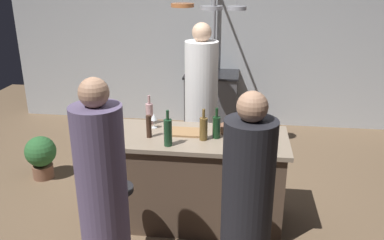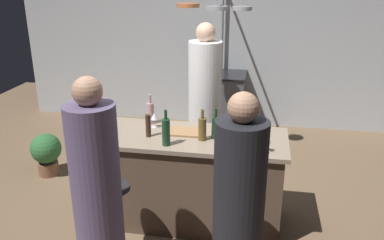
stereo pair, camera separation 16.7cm
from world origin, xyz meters
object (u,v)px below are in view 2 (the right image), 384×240
Objects in this scene: mixing_bowl_wooden at (226,129)px; wine_bottle_red at (215,127)px; wine_bottle_amber at (202,128)px; wine_glass_by_chef at (154,117)px; wine_bottle_green at (166,132)px; mixing_bowl_blue at (238,140)px; cutting_board at (185,132)px; pepper_mill at (148,126)px; potted_plant at (46,152)px; wine_glass_near_right_guest at (255,139)px; guest_right at (238,217)px; guest_left at (97,198)px; bar_stool_left at (117,217)px; chef at (205,106)px; stove_range at (218,102)px; wine_bottle_rose at (150,113)px; bar_stool_right at (242,230)px; wine_glass_near_left_guest at (267,140)px.

wine_bottle_red is at bearing -122.44° from mixing_bowl_wooden.
wine_glass_by_chef is at bearing 155.62° from wine_bottle_amber.
mixing_bowl_blue is at bearing 12.21° from wine_bottle_green.
pepper_mill is at bearing -155.59° from cutting_board.
pepper_mill is at bearing -173.87° from wine_bottle_red.
wine_bottle_green reaches higher than pepper_mill.
potted_plant is 2.33m from mixing_bowl_wooden.
wine_glass_near_right_guest is (0.97, -0.14, 0.00)m from pepper_mill.
guest_right is 0.97× the size of guest_left.
wine_bottle_amber is (0.64, 0.55, 0.63)m from bar_stool_left.
chef is 1.97m from potted_plant.
chef is 5.56× the size of wine_bottle_green.
wine_bottle_red reaches higher than mixing_bowl_wooden.
wine_bottle_rose is (-0.44, -2.20, 0.57)m from stove_range.
guest_left reaches higher than bar_stool_right.
pepper_mill is (-0.31, -0.14, 0.10)m from cutting_board.
guest_left is 1.31m from mixing_bowl_blue.
wine_bottle_red reaches higher than pepper_mill.
pepper_mill is 0.71× the size of wine_bottle_rose.
wine_glass_by_chef reaches higher than cutting_board.
potted_plant is (-2.38, 1.65, -0.47)m from guest_right.
cutting_board is (0.46, 0.68, 0.53)m from bar_stool_left.
wine_bottle_amber is 2.00× the size of wine_glass_by_chef.
wine_glass_near_left_guest is (0.86, 0.02, -0.02)m from wine_bottle_green.
wine_glass_by_chef is at bearing 162.57° from mixing_bowl_blue.
potted_plant is 1.71m from wine_glass_by_chef.
wine_bottle_red is 0.18m from mixing_bowl_wooden.
bar_stool_left is 0.98m from cutting_board.
cutting_board is 0.72m from wine_glass_near_right_guest.
stove_range is at bearing 81.80° from pepper_mill.
wine_bottle_red is (0.25, -1.07, 0.17)m from chef.
mixing_bowl_wooden is at bearing 16.20° from pepper_mill.
wine_bottle_green is (-0.11, -0.30, 0.12)m from cutting_board.
stove_range is 0.54× the size of guest_right.
wine_glass_near_right_guest reaches higher than bar_stool_right.
stove_range is 3.12m from bar_stool_right.
mixing_bowl_blue is at bearing 154.63° from wine_glass_near_left_guest.
chef reaches higher than bar_stool_right.
potted_plant is at bearing 162.11° from wine_glass_by_chef.
wine_glass_by_chef is 0.97× the size of mixing_bowl_wooden.
wine_glass_near_right_guest is at bearing -20.76° from wine_glass_by_chef.
guest_right reaches higher than wine_bottle_red.
guest_left is 1.15m from cutting_board.
cutting_board is at bearing -17.55° from potted_plant.
wine_glass_near_left_guest is 1.00× the size of wine_glass_by_chef.
potted_plant is at bearing 161.51° from wine_glass_near_left_guest.
guest_right reaches higher than wine_bottle_rose.
bar_stool_right is 3.24× the size of pepper_mill.
bar_stool_right is at bearing -27.56° from potted_plant.
wine_bottle_red is 1.89× the size of mixing_bowl_wooden.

